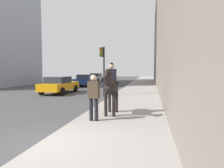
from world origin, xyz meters
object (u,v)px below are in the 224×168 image
at_px(pedestrian_greeting, 94,95).
at_px(car_far_lane, 96,77).
at_px(mounted_horse_near, 111,86).
at_px(car_near_lane, 59,85).
at_px(traffic_light_near_curb, 103,63).
at_px(car_mid_lane, 85,80).

bearing_deg(pedestrian_greeting, car_far_lane, 17.37).
xyz_separation_m(mounted_horse_near, car_far_lane, (26.11, 7.59, -0.58)).
bearing_deg(car_near_lane, traffic_light_near_curb, -108.60).
distance_m(pedestrian_greeting, traffic_light_near_curb, 8.06).
distance_m(mounted_horse_near, traffic_light_near_curb, 6.97).
bearing_deg(traffic_light_near_curb, car_near_lane, 70.11).
distance_m(car_near_lane, car_mid_lane, 8.31).
bearing_deg(traffic_light_near_curb, mounted_horse_near, -164.17).
distance_m(pedestrian_greeting, car_far_lane, 28.23).
distance_m(pedestrian_greeting, car_near_lane, 10.87).
xyz_separation_m(pedestrian_greeting, car_mid_lane, (17.61, 5.97, -0.33)).
relative_size(pedestrian_greeting, car_mid_lane, 0.41).
bearing_deg(mounted_horse_near, traffic_light_near_curb, -165.43).
xyz_separation_m(car_mid_lane, traffic_light_near_curb, (-9.80, -4.53, 1.74)).
distance_m(pedestrian_greeting, car_mid_lane, 18.60).
bearing_deg(pedestrian_greeting, mounted_horse_near, -17.11).
height_order(mounted_horse_near, traffic_light_near_curb, traffic_light_near_curb).
bearing_deg(car_far_lane, pedestrian_greeting, 16.74).
relative_size(pedestrian_greeting, car_far_lane, 0.39).
relative_size(car_near_lane, car_mid_lane, 1.12).
bearing_deg(car_near_lane, mounted_horse_near, -142.09).
bearing_deg(mounted_horse_near, car_far_lane, -165.06).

